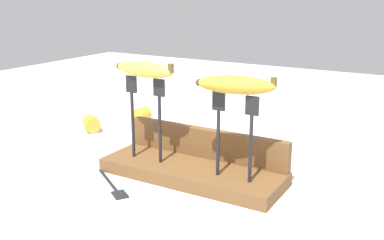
# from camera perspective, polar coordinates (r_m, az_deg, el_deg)

# --- Properties ---
(ground_plane) EXTENTS (3.00, 3.00, 0.00)m
(ground_plane) POSITION_cam_1_polar(r_m,az_deg,el_deg) (0.98, 0.00, -7.28)
(ground_plane) COLOR silver
(wooden_board) EXTENTS (0.39, 0.14, 0.03)m
(wooden_board) POSITION_cam_1_polar(r_m,az_deg,el_deg) (0.97, 0.00, -6.49)
(wooden_board) COLOR brown
(wooden_board) RESTS_ON ground
(board_backstop) EXTENTS (0.38, 0.02, 0.07)m
(board_backstop) POSITION_cam_1_polar(r_m,az_deg,el_deg) (1.01, 1.74, -2.88)
(board_backstop) COLOR brown
(board_backstop) RESTS_ON wooden_board
(fork_stand_left) EXTENTS (0.10, 0.01, 0.18)m
(fork_stand_left) POSITION_cam_1_polar(r_m,az_deg,el_deg) (0.98, -5.82, 1.11)
(fork_stand_left) COLOR black
(fork_stand_left) RESTS_ON wooden_board
(fork_stand_right) EXTENTS (0.10, 0.01, 0.17)m
(fork_stand_right) POSITION_cam_1_polar(r_m,az_deg,el_deg) (0.87, 5.34, -1.08)
(fork_stand_right) COLOR black
(fork_stand_right) RESTS_ON wooden_board
(banana_raised_left) EXTENTS (0.16, 0.05, 0.04)m
(banana_raised_left) POSITION_cam_1_polar(r_m,az_deg,el_deg) (0.96, -5.97, 6.34)
(banana_raised_left) COLOR #DBD147
(banana_raised_left) RESTS_ON fork_stand_left
(banana_raised_right) EXTENTS (0.16, 0.07, 0.04)m
(banana_raised_right) POSITION_cam_1_polar(r_m,az_deg,el_deg) (0.85, 5.48, 4.41)
(banana_raised_right) COLOR gold
(banana_raised_right) RESTS_ON fork_stand_right
(fork_fallen_near) EXTENTS (0.14, 0.10, 0.01)m
(fork_fallen_near) POSITION_cam_1_polar(r_m,az_deg,el_deg) (0.94, -9.74, -8.19)
(fork_fallen_near) COLOR black
(fork_fallen_near) RESTS_ON ground
(banana_chunk_near) EXTENTS (0.07, 0.07, 0.04)m
(banana_chunk_near) POSITION_cam_1_polar(r_m,az_deg,el_deg) (1.32, -12.49, -0.44)
(banana_chunk_near) COLOR gold
(banana_chunk_near) RESTS_ON ground
(banana_chunk_far) EXTENTS (0.05, 0.05, 0.04)m
(banana_chunk_far) POSITION_cam_1_polar(r_m,az_deg,el_deg) (1.39, -6.25, 0.71)
(banana_chunk_far) COLOR gold
(banana_chunk_far) RESTS_ON ground
(wire_coil) EXTENTS (0.07, 0.07, 0.00)m
(wire_coil) POSITION_cam_1_polar(r_m,az_deg,el_deg) (1.30, -3.49, -1.30)
(wire_coil) COLOR #1E2DA5
(wire_coil) RESTS_ON ground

